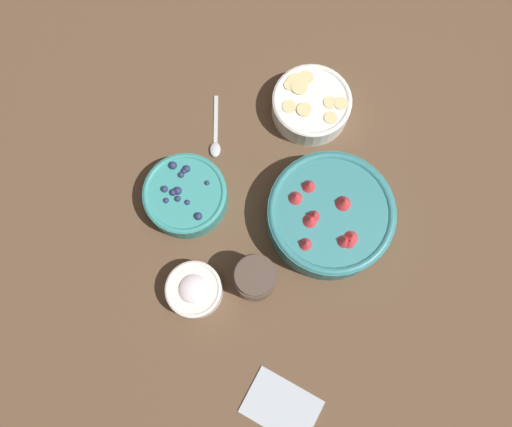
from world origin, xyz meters
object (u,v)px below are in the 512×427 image
at_px(bowl_blueberries, 186,195).
at_px(jar_chocolate, 255,278).
at_px(bowl_strawberries, 330,215).
at_px(bowl_cream, 194,290).
at_px(bowl_bananas, 311,104).

bearing_deg(bowl_blueberries, jar_chocolate, 4.75).
bearing_deg(bowl_strawberries, bowl_blueberries, -133.78).
height_order(bowl_blueberries, bowl_cream, bowl_blueberries).
bearing_deg(bowl_bananas, bowl_cream, -66.19).
xyz_separation_m(bowl_blueberries, jar_chocolate, (0.21, 0.02, 0.01)).
distance_m(bowl_blueberries, bowl_bananas, 0.31).
distance_m(bowl_strawberries, bowl_bananas, 0.24).
height_order(bowl_strawberries, bowl_bananas, bowl_strawberries).
bearing_deg(jar_chocolate, bowl_bananas, 127.22).
xyz_separation_m(bowl_bananas, jar_chocolate, (0.22, -0.30, 0.01)).
relative_size(bowl_cream, jar_chocolate, 1.17).
relative_size(bowl_strawberries, bowl_blueberries, 1.48).
xyz_separation_m(bowl_blueberries, bowl_cream, (0.16, -0.09, -0.00)).
relative_size(bowl_bananas, jar_chocolate, 1.81).
relative_size(bowl_blueberries, bowl_cream, 1.55).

